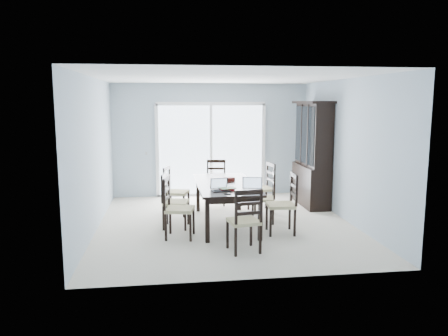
{
  "coord_description": "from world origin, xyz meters",
  "views": [
    {
      "loc": [
        -1.03,
        -7.57,
        2.19
      ],
      "look_at": [
        -0.02,
        0.0,
        1.02
      ],
      "focal_mm": 35.0,
      "sensor_mm": 36.0,
      "label": 1
    }
  ],
  "objects_px": {
    "chair_right_near": "(287,197)",
    "chair_end_far": "(216,177)",
    "game_box": "(228,179)",
    "chair_end_near": "(246,214)",
    "dining_table": "(225,187)",
    "chair_left_far": "(172,185)",
    "china_hutch": "(312,155)",
    "chair_left_near": "(174,201)",
    "laptop_silver": "(252,188)",
    "cell_phone": "(228,194)",
    "chair_left_mid": "(170,195)",
    "hot_tub": "(182,167)",
    "laptop_dark": "(221,188)",
    "chair_right_far": "(265,182)",
    "chair_right_mid": "(268,192)"
  },
  "relations": [
    {
      "from": "chair_right_near",
      "to": "chair_end_far",
      "type": "distance_m",
      "value": 2.48
    },
    {
      "from": "chair_right_near",
      "to": "game_box",
      "type": "height_order",
      "value": "chair_right_near"
    },
    {
      "from": "chair_right_near",
      "to": "chair_end_near",
      "type": "xyz_separation_m",
      "value": [
        -0.85,
        -0.89,
        -0.03
      ]
    },
    {
      "from": "dining_table",
      "to": "chair_left_far",
      "type": "distance_m",
      "value": 1.24
    },
    {
      "from": "china_hutch",
      "to": "chair_end_near",
      "type": "relative_size",
      "value": 1.98
    },
    {
      "from": "china_hutch",
      "to": "chair_left_near",
      "type": "distance_m",
      "value": 3.55
    },
    {
      "from": "chair_left_near",
      "to": "laptop_silver",
      "type": "bearing_deg",
      "value": 94.89
    },
    {
      "from": "chair_right_near",
      "to": "chair_end_far",
      "type": "bearing_deg",
      "value": 25.94
    },
    {
      "from": "chair_right_near",
      "to": "cell_phone",
      "type": "xyz_separation_m",
      "value": [
        -1.03,
        -0.28,
        0.13
      ]
    },
    {
      "from": "dining_table",
      "to": "laptop_silver",
      "type": "bearing_deg",
      "value": -67.67
    },
    {
      "from": "chair_left_mid",
      "to": "hot_tub",
      "type": "xyz_separation_m",
      "value": [
        0.33,
        3.62,
        -0.06
      ]
    },
    {
      "from": "china_hutch",
      "to": "laptop_silver",
      "type": "height_order",
      "value": "china_hutch"
    },
    {
      "from": "laptop_dark",
      "to": "china_hutch",
      "type": "bearing_deg",
      "value": 33.51
    },
    {
      "from": "dining_table",
      "to": "laptop_silver",
      "type": "distance_m",
      "value": 0.87
    },
    {
      "from": "china_hutch",
      "to": "chair_left_near",
      "type": "height_order",
      "value": "china_hutch"
    },
    {
      "from": "chair_right_far",
      "to": "laptop_dark",
      "type": "bearing_deg",
      "value": 135.06
    },
    {
      "from": "china_hutch",
      "to": "laptop_dark",
      "type": "height_order",
      "value": "china_hutch"
    },
    {
      "from": "chair_right_mid",
      "to": "cell_phone",
      "type": "relative_size",
      "value": 10.17
    },
    {
      "from": "chair_left_mid",
      "to": "chair_end_far",
      "type": "height_order",
      "value": "chair_left_mid"
    },
    {
      "from": "dining_table",
      "to": "chair_left_mid",
      "type": "distance_m",
      "value": 0.99
    },
    {
      "from": "chair_right_near",
      "to": "chair_end_far",
      "type": "relative_size",
      "value": 1.08
    },
    {
      "from": "cell_phone",
      "to": "chair_left_far",
      "type": "bearing_deg",
      "value": 144.82
    },
    {
      "from": "dining_table",
      "to": "hot_tub",
      "type": "relative_size",
      "value": 0.97
    },
    {
      "from": "chair_left_far",
      "to": "chair_right_far",
      "type": "xyz_separation_m",
      "value": [
        1.86,
        0.02,
        0.02
      ]
    },
    {
      "from": "chair_right_near",
      "to": "chair_end_far",
      "type": "xyz_separation_m",
      "value": [
        -0.92,
        2.3,
        -0.05
      ]
    },
    {
      "from": "chair_right_mid",
      "to": "laptop_dark",
      "type": "bearing_deg",
      "value": 137.31
    },
    {
      "from": "chair_right_mid",
      "to": "hot_tub",
      "type": "bearing_deg",
      "value": 33.22
    },
    {
      "from": "china_hutch",
      "to": "chair_right_near",
      "type": "bearing_deg",
      "value": -119.43
    },
    {
      "from": "chair_end_near",
      "to": "laptop_silver",
      "type": "height_order",
      "value": "chair_end_near"
    },
    {
      "from": "china_hutch",
      "to": "cell_phone",
      "type": "xyz_separation_m",
      "value": [
        -2.11,
        -2.19,
        -0.32
      ]
    },
    {
      "from": "dining_table",
      "to": "china_hutch",
      "type": "relative_size",
      "value": 1.0
    },
    {
      "from": "chair_right_near",
      "to": "laptop_silver",
      "type": "relative_size",
      "value": 3.18
    },
    {
      "from": "dining_table",
      "to": "laptop_dark",
      "type": "distance_m",
      "value": 0.7
    },
    {
      "from": "chair_end_far",
      "to": "chair_end_near",
      "type": "bearing_deg",
      "value": 100.99
    },
    {
      "from": "chair_left_far",
      "to": "hot_tub",
      "type": "bearing_deg",
      "value": -168.8
    },
    {
      "from": "china_hutch",
      "to": "chair_end_far",
      "type": "xyz_separation_m",
      "value": [
        -2.0,
        0.39,
        -0.5
      ]
    },
    {
      "from": "cell_phone",
      "to": "game_box",
      "type": "height_order",
      "value": "game_box"
    },
    {
      "from": "chair_right_mid",
      "to": "laptop_silver",
      "type": "relative_size",
      "value": 2.9
    },
    {
      "from": "chair_left_mid",
      "to": "game_box",
      "type": "xyz_separation_m",
      "value": [
        1.05,
        0.29,
        0.19
      ]
    },
    {
      "from": "chair_end_near",
      "to": "laptop_dark",
      "type": "bearing_deg",
      "value": 96.27
    },
    {
      "from": "chair_right_near",
      "to": "hot_tub",
      "type": "height_order",
      "value": "chair_right_near"
    },
    {
      "from": "game_box",
      "to": "china_hutch",
      "type": "bearing_deg",
      "value": 28.01
    },
    {
      "from": "chair_left_mid",
      "to": "chair_left_far",
      "type": "distance_m",
      "value": 0.9
    },
    {
      "from": "laptop_silver",
      "to": "game_box",
      "type": "xyz_separation_m",
      "value": [
        -0.25,
        1.01,
        -0.02
      ]
    },
    {
      "from": "dining_table",
      "to": "game_box",
      "type": "height_order",
      "value": "game_box"
    },
    {
      "from": "dining_table",
      "to": "chair_right_mid",
      "type": "height_order",
      "value": "chair_right_mid"
    },
    {
      "from": "chair_right_mid",
      "to": "chair_end_far",
      "type": "height_order",
      "value": "chair_end_far"
    },
    {
      "from": "chair_end_near",
      "to": "game_box",
      "type": "height_order",
      "value": "chair_end_near"
    },
    {
      "from": "dining_table",
      "to": "chair_right_near",
      "type": "xyz_separation_m",
      "value": [
        0.94,
        -0.66,
        -0.05
      ]
    },
    {
      "from": "chair_right_near",
      "to": "cell_phone",
      "type": "height_order",
      "value": "chair_right_near"
    }
  ]
}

